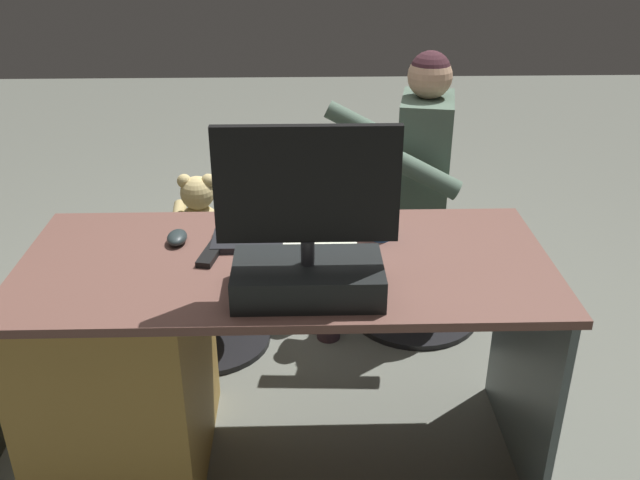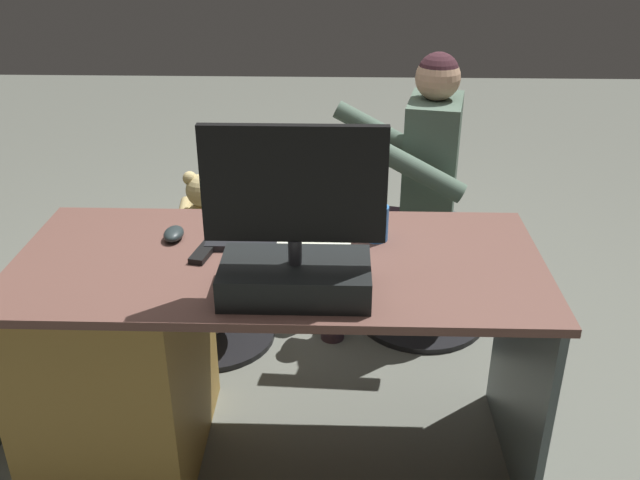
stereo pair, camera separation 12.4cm
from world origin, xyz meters
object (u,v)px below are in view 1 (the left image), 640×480
object	(u,v)px
keyboard	(282,240)
cup	(381,222)
person	(401,177)
monitor	(308,249)
tv_remote	(211,254)
office_chair_teddy	(205,286)
computer_mouse	(177,237)
desk	(156,358)
teddy_bear	(200,215)
visitor_chair	(417,266)

from	to	relation	value
keyboard	cup	size ratio (longest dim) A/B	3.82
keyboard	person	distance (m)	0.86
monitor	tv_remote	size ratio (longest dim) A/B	3.08
tv_remote	office_chair_teddy	distance (m)	0.81
computer_mouse	monitor	bearing A→B (deg)	141.92
keyboard	tv_remote	bearing A→B (deg)	21.20
desk	computer_mouse	xyz separation A→B (m)	(-0.08, -0.12, 0.36)
teddy_bear	visitor_chair	bearing A→B (deg)	-169.34
monitor	teddy_bear	xyz separation A→B (m)	(0.41, -0.86, -0.29)
monitor	cup	world-z (taller)	monitor
person	desk	bearing A→B (deg)	43.76
cup	office_chair_teddy	distance (m)	0.98
monitor	visitor_chair	size ratio (longest dim) A/B	0.82
teddy_bear	office_chair_teddy	bearing A→B (deg)	90.00
office_chair_teddy	teddy_bear	world-z (taller)	teddy_bear
keyboard	cup	xyz separation A→B (m)	(-0.30, -0.03, 0.04)
teddy_bear	person	distance (m)	0.81
office_chair_teddy	teddy_bear	bearing A→B (deg)	-90.00
visitor_chair	cup	bearing A→B (deg)	70.42
teddy_bear	person	bearing A→B (deg)	-169.42
monitor	person	xyz separation A→B (m)	(-0.39, -1.01, -0.20)
desk	office_chair_teddy	world-z (taller)	desk
keyboard	computer_mouse	bearing A→B (deg)	-2.35
keyboard	office_chair_teddy	size ratio (longest dim) A/B	0.82
tv_remote	person	xyz separation A→B (m)	(-0.67, -0.80, -0.08)
keyboard	person	world-z (taller)	person
monitor	keyboard	size ratio (longest dim) A/B	1.10
office_chair_teddy	visitor_chair	size ratio (longest dim) A/B	0.91
desk	visitor_chair	world-z (taller)	desk
tv_remote	person	bearing A→B (deg)	-118.48
desk	computer_mouse	size ratio (longest dim) A/B	16.08
keyboard	computer_mouse	size ratio (longest dim) A/B	4.38
keyboard	visitor_chair	distance (m)	1.05
cup	teddy_bear	xyz separation A→B (m)	(0.64, -0.54, -0.21)
keyboard	office_chair_teddy	world-z (taller)	keyboard
desk	visitor_chair	bearing A→B (deg)	-138.54
cup	teddy_bear	world-z (taller)	cup
tv_remote	teddy_bear	world-z (taller)	tv_remote
desk	person	bearing A→B (deg)	-136.24
keyboard	person	xyz separation A→B (m)	(-0.46, -0.72, -0.08)
keyboard	teddy_bear	xyz separation A→B (m)	(0.33, -0.57, -0.17)
tv_remote	visitor_chair	xyz separation A→B (m)	(-0.76, -0.82, -0.50)
office_chair_teddy	monitor	bearing A→B (deg)	115.68
computer_mouse	tv_remote	xyz separation A→B (m)	(-0.11, 0.09, -0.01)
computer_mouse	office_chair_teddy	xyz separation A→B (m)	(0.02, -0.54, -0.49)
desk	cup	distance (m)	0.82
desk	computer_mouse	world-z (taller)	computer_mouse
teddy_bear	desk	bearing A→B (deg)	84.66
computer_mouse	office_chair_teddy	size ratio (longest dim) A/B	0.19
computer_mouse	visitor_chair	xyz separation A→B (m)	(-0.87, -0.72, -0.51)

